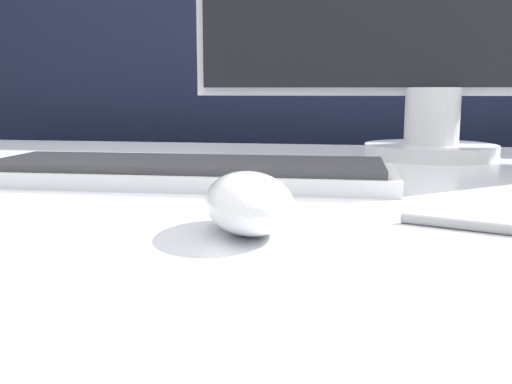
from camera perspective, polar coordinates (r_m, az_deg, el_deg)
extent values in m
cube|color=black|center=(1.27, 8.98, -3.80)|extent=(5.00, 0.03, 1.11)
ellipsoid|color=white|center=(0.41, -0.71, -1.00)|extent=(0.09, 0.12, 0.04)
cube|color=silver|center=(0.65, -6.60, 1.64)|extent=(0.44, 0.15, 0.02)
cube|color=#38383D|center=(0.65, -6.62, 2.70)|extent=(0.42, 0.14, 0.01)
cylinder|color=silver|center=(0.92, 16.28, 3.77)|extent=(0.19, 0.19, 0.02)
cylinder|color=silver|center=(0.91, 16.43, 6.96)|extent=(0.08, 0.08, 0.08)
cylinder|color=#99999E|center=(0.44, 22.33, -3.24)|extent=(0.13, 0.06, 0.01)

